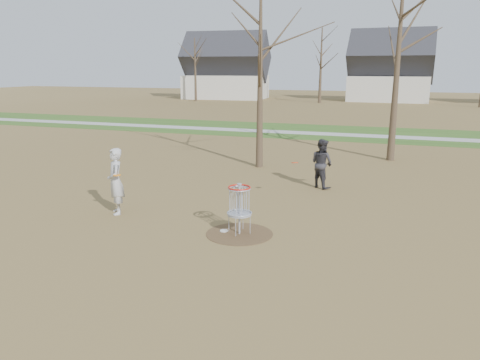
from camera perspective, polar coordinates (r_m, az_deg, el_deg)
name	(u,v)px	position (r m, az deg, el deg)	size (l,w,h in m)	color
ground	(239,234)	(12.56, -0.07, -6.58)	(160.00, 160.00, 0.00)	brown
green_band	(340,133)	(32.66, 12.12, 5.67)	(160.00, 8.00, 0.01)	#2D5119
footpath	(338,134)	(31.68, 11.89, 5.46)	(160.00, 1.50, 0.01)	#9E9E99
dirt_circle	(239,234)	(12.56, -0.07, -6.56)	(1.80, 1.80, 0.01)	#47331E
player_standing	(116,181)	(14.49, -14.92, -0.17)	(0.73, 0.48, 2.00)	#BABABA
player_throwing	(322,163)	(17.37, 9.93, 2.01)	(0.88, 0.69, 1.81)	#2F2D32
disc_grounded	(224,231)	(12.74, -1.98, -6.20)	(0.22, 0.22, 0.02)	silver
discs_in_play	(215,168)	(14.53, -3.05, 1.45)	(4.77, 3.59, 0.08)	red
disc_golf_basket	(239,201)	(12.28, -0.07, -2.58)	(0.64, 0.64, 1.35)	#9EA3AD
bare_trees	(383,56)	(46.99, 17.01, 14.25)	(52.62, 44.98, 9.00)	#382B1E
houses_row	(409,74)	(63.71, 19.88, 12.07)	(56.51, 10.01, 7.26)	silver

